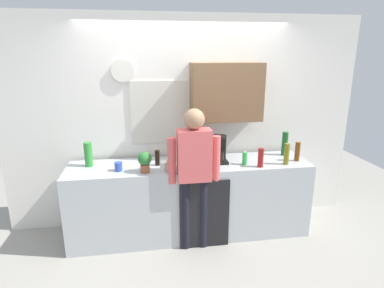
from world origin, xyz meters
name	(u,v)px	position (x,y,z in m)	size (l,w,h in m)	color
ground_plane	(194,246)	(0.00, 0.00, 0.00)	(8.00, 8.00, 0.00)	#9E998E
kitchen_counter	(190,199)	(0.00, 0.30, 0.45)	(2.82, 0.64, 0.90)	#B2B7BC
dishwasher_panel	(205,215)	(0.11, -0.03, 0.40)	(0.56, 0.02, 0.81)	black
back_wall_assembly	(190,118)	(0.06, 0.70, 1.36)	(4.42, 0.42, 2.60)	white
coffee_maker	(218,150)	(0.34, 0.32, 1.04)	(0.20, 0.20, 0.33)	black
bottle_red_vinegar	(261,158)	(0.77, 0.08, 1.01)	(0.06, 0.06, 0.22)	maroon
bottle_green_wine	(285,144)	(1.23, 0.45, 1.05)	(0.07, 0.07, 0.30)	#195923
bottle_clear_soda	(88,154)	(-1.15, 0.40, 1.04)	(0.09, 0.09, 0.28)	#2D8C33
bottle_dark_sauce	(157,158)	(-0.38, 0.31, 0.99)	(0.06, 0.06, 0.18)	black
bottle_olive_oil	(287,154)	(1.10, 0.11, 1.02)	(0.06, 0.06, 0.25)	olive
bottle_amber_beer	(297,151)	(1.29, 0.22, 1.01)	(0.06, 0.06, 0.23)	brown
cup_yellow_cup	(170,163)	(-0.24, 0.25, 0.94)	(0.07, 0.07, 0.09)	yellow
cup_white_mug	(163,167)	(-0.32, 0.12, 0.95)	(0.08, 0.08, 0.10)	white
cup_blue_mug	(118,166)	(-0.81, 0.19, 0.95)	(0.08, 0.08, 0.10)	#3351B2
mixing_bowl	(191,164)	(-0.01, 0.19, 0.94)	(0.22, 0.22, 0.08)	white
potted_plant	(145,161)	(-0.52, 0.11, 1.03)	(0.15, 0.15, 0.23)	#9E5638
dish_soap	(245,158)	(0.62, 0.18, 0.98)	(0.06, 0.06, 0.18)	green
storage_canister	(182,153)	(-0.08, 0.46, 0.98)	(0.14, 0.14, 0.17)	silver
person_at_sink	(194,169)	(0.00, 0.00, 0.95)	(0.57, 0.22, 1.60)	black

